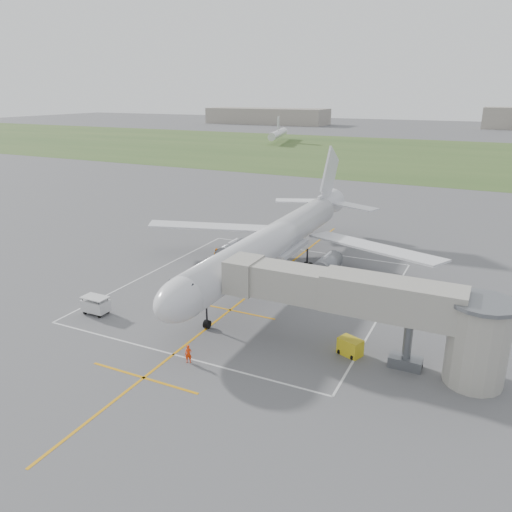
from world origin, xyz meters
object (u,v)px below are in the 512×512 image
at_px(baggage_cart, 96,305).
at_px(gpu_unit, 350,347).
at_px(airliner, 274,241).
at_px(ramp_worker_wing, 217,256).
at_px(ramp_worker_nose, 188,354).
at_px(jet_bridge, 381,308).

bearing_deg(baggage_cart, gpu_unit, 7.35).
xyz_separation_m(airliner, ramp_worker_wing, (-8.60, 1.38, -3.42)).
bearing_deg(ramp_worker_nose, baggage_cart, 140.91).
distance_m(jet_bridge, gpu_unit, 4.64).
bearing_deg(jet_bridge, baggage_cart, -173.54).
bearing_deg(baggage_cart, ramp_worker_wing, 81.05).
xyz_separation_m(jet_bridge, ramp_worker_nose, (-13.83, -7.02, -3.97)).
bearing_deg(ramp_worker_wing, ramp_worker_nose, 153.85).
xyz_separation_m(gpu_unit, ramp_worker_wing, (-22.02, 15.61, 0.25)).
height_order(airliner, ramp_worker_wing, airliner).
relative_size(jet_bridge, baggage_cart, 8.96).
relative_size(jet_bridge, ramp_worker_nose, 15.05).
bearing_deg(gpu_unit, ramp_worker_nose, -127.17).
xyz_separation_m(baggage_cart, ramp_worker_nose, (13.52, -3.93, -0.15)).
relative_size(airliner, baggage_cart, 17.91).
relative_size(baggage_cart, ramp_worker_nose, 1.68).
xyz_separation_m(airliner, jet_bridge, (15.72, -14.25, 0.35)).
distance_m(airliner, baggage_cart, 21.17).
height_order(baggage_cart, ramp_worker_wing, ramp_worker_wing).
xyz_separation_m(ramp_worker_nose, ramp_worker_wing, (-10.49, 22.65, 0.19)).
height_order(airliner, baggage_cart, airliner).
xyz_separation_m(jet_bridge, ramp_worker_wing, (-24.32, 15.63, -3.77)).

